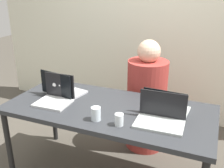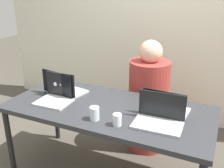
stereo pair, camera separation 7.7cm
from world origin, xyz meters
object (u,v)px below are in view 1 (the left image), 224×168
object	(u,v)px
laptop_front_right	(160,117)
water_glass_center	(96,115)
water_glass_right	(119,120)
person_at_center	(146,102)
laptop_back_left	(62,89)
laptop_back_right	(166,107)
laptop_front_left	(56,96)

from	to	relation	value
laptop_front_right	water_glass_center	world-z (taller)	laptop_front_right
laptop_front_right	water_glass_right	world-z (taller)	laptop_front_right
laptop_front_right	water_glass_center	xyz separation A→B (m)	(-0.46, -0.14, -0.00)
water_glass_center	water_glass_right	size ratio (longest dim) A/B	1.16
person_at_center	laptop_back_left	size ratio (longest dim) A/B	2.98
laptop_back_right	laptop_front_right	distance (m)	0.19
laptop_front_right	laptop_front_left	bearing A→B (deg)	177.10
water_glass_center	laptop_front_right	bearing A→B (deg)	17.19
laptop_back_right	laptop_back_left	distance (m)	0.97
laptop_front_left	laptop_front_right	world-z (taller)	laptop_front_left
laptop_back_left	water_glass_right	world-z (taller)	laptop_back_left
laptop_back_right	laptop_front_left	distance (m)	0.95
person_at_center	laptop_front_right	bearing A→B (deg)	121.81
laptop_front_right	water_glass_right	bearing A→B (deg)	-153.27
water_glass_center	laptop_back_left	bearing A→B (deg)	147.33
laptop_front_left	water_glass_right	world-z (taller)	laptop_front_left
water_glass_right	laptop_front_left	bearing A→B (deg)	165.97
laptop_front_left	laptop_front_right	distance (m)	0.93
laptop_back_left	water_glass_right	distance (m)	0.77
person_at_center	laptop_front_left	xyz separation A→B (m)	(-0.63, -0.72, 0.25)
laptop_front_left	laptop_back_left	distance (m)	0.17
laptop_back_right	water_glass_center	xyz separation A→B (m)	(-0.46, -0.33, -0.00)
water_glass_center	laptop_back_right	bearing A→B (deg)	36.06
person_at_center	water_glass_center	distance (m)	0.92
laptop_back_left	laptop_front_right	xyz separation A→B (m)	(0.97, -0.19, -0.00)
laptop_front_left	water_glass_right	xyz separation A→B (m)	(0.66, -0.16, -0.01)
laptop_back_right	laptop_front_left	xyz separation A→B (m)	(-0.93, -0.18, 0.00)
laptop_back_left	laptop_front_right	world-z (taller)	laptop_back_left
water_glass_center	laptop_front_left	bearing A→B (deg)	161.52
laptop_back_left	water_glass_center	distance (m)	0.61
laptop_back_right	water_glass_right	size ratio (longest dim) A/B	3.93
laptop_back_right	laptop_back_left	world-z (taller)	laptop_back_left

